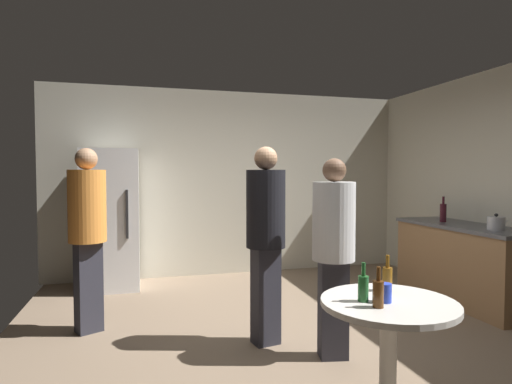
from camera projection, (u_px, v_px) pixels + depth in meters
ground_plane at (294, 343)px, 3.81m from camera, size 5.20×5.20×0.10m
wall_back at (233, 183)px, 6.28m from camera, size 5.32×0.06×2.70m
refrigerator at (111, 219)px, 5.44m from camera, size 0.70×0.68×1.80m
kitchen_counter at (464, 263)px, 4.87m from camera, size 0.64×1.76×0.90m
kettle at (496, 223)px, 4.36m from camera, size 0.24×0.17×0.18m
wine_bottle_on_counter at (443, 212)px, 5.11m from camera, size 0.08×0.08×0.31m
foreground_table at (389, 318)px, 2.49m from camera, size 0.80×0.80×0.73m
beer_bottle_amber at (387, 278)px, 2.70m from camera, size 0.06×0.06×0.23m
beer_bottle_brown at (378, 293)px, 2.36m from camera, size 0.06×0.06×0.23m
beer_bottle_green at (363, 287)px, 2.47m from camera, size 0.06×0.06×0.23m
plastic_cup_blue at (385, 293)px, 2.46m from camera, size 0.08×0.08×0.11m
person_in_orange_shirt at (87, 225)px, 3.92m from camera, size 0.46×0.46×1.72m
person_in_black_shirt at (266, 229)px, 3.64m from camera, size 0.40×0.40×1.72m
person_in_white_shirt at (334, 242)px, 3.37m from camera, size 0.40×0.40×1.61m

